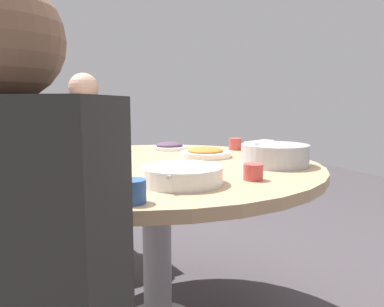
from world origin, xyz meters
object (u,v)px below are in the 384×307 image
at_px(round_dining_table, 156,185).
at_px(rice_bowl, 275,154).
at_px(green_bottle, 113,133).
at_px(diner_left, 86,142).
at_px(diner_right, 17,254).
at_px(dish_shrimp, 67,157).
at_px(dish_eggplant, 169,146).
at_px(tea_cup_near, 235,144).
at_px(tea_cup_side, 253,172).
at_px(dish_stirfry, 29,170).
at_px(dish_tofu_braise, 205,153).
at_px(tea_cup_far, 132,191).
at_px(soup_bowl, 182,175).
at_px(stool_for_diner_left, 89,222).

height_order(round_dining_table, rice_bowl, rice_bowl).
height_order(green_bottle, diner_left, diner_left).
distance_m(round_dining_table, diner_right, 0.97).
height_order(dish_shrimp, dish_eggplant, dish_shrimp).
bearing_deg(green_bottle, tea_cup_near, 66.45).
height_order(dish_shrimp, tea_cup_side, tea_cup_side).
xyz_separation_m(dish_stirfry, dish_eggplant, (-0.49, 0.71, -0.00)).
bearing_deg(tea_cup_side, rice_bowl, 130.71).
distance_m(round_dining_table, tea_cup_near, 0.61).
distance_m(rice_bowl, tea_cup_side, 0.32).
bearing_deg(dish_eggplant, dish_tofu_braise, 9.11).
height_order(tea_cup_far, diner_right, diner_right).
height_order(soup_bowl, diner_left, diner_left).
bearing_deg(tea_cup_side, soup_bowl, -100.09).
bearing_deg(rice_bowl, green_bottle, -147.07).
xyz_separation_m(dish_shrimp, stool_for_diner_left, (-0.79, 0.19, -0.56)).
height_order(dish_tofu_braise, stool_for_diner_left, dish_tofu_braise).
bearing_deg(stool_for_diner_left, dish_eggplant, 33.61).
bearing_deg(diner_right, dish_tofu_braise, 138.70).
bearing_deg(rice_bowl, diner_right, -59.00).
xyz_separation_m(dish_eggplant, tea_cup_side, (0.88, -0.03, 0.01)).
xyz_separation_m(round_dining_table, dish_stirfry, (0.06, -0.50, 0.12)).
relative_size(dish_stirfry, diner_right, 0.28).
height_order(soup_bowl, dish_shrimp, soup_bowl).
xyz_separation_m(soup_bowl, tea_cup_near, (-0.67, 0.59, 0.01)).
height_order(round_dining_table, diner_right, diner_right).
xyz_separation_m(tea_cup_side, stool_for_diner_left, (-1.44, -0.34, -0.57)).
xyz_separation_m(rice_bowl, dish_eggplant, (-0.67, -0.21, -0.03)).
height_order(dish_stirfry, tea_cup_far, tea_cup_far).
bearing_deg(diner_right, green_bottle, 161.63).
distance_m(dish_eggplant, diner_right, 1.44).
xyz_separation_m(soup_bowl, dish_shrimp, (-0.62, -0.29, -0.01)).
height_order(round_dining_table, dish_stirfry, dish_stirfry).
height_order(soup_bowl, tea_cup_side, soup_bowl).
relative_size(soup_bowl, stool_for_diner_left, 0.58).
xyz_separation_m(soup_bowl, dish_tofu_braise, (-0.50, 0.32, -0.01)).
xyz_separation_m(round_dining_table, dish_eggplant, (-0.42, 0.22, 0.11)).
bearing_deg(soup_bowl, green_bottle, -178.83).
relative_size(soup_bowl, tea_cup_far, 3.53).
distance_m(dish_tofu_braise, tea_cup_far, 0.84).
distance_m(rice_bowl, tea_cup_far, 0.76).
xyz_separation_m(dish_tofu_braise, stool_for_diner_left, (-0.91, -0.43, -0.56)).
xyz_separation_m(round_dining_table, green_bottle, (-0.52, -0.07, 0.19)).
bearing_deg(rice_bowl, dish_tofu_braise, -154.67).
distance_m(green_bottle, tea_cup_side, 1.02).
bearing_deg(dish_eggplant, dish_stirfry, -55.73).
bearing_deg(tea_cup_near, green_bottle, -113.55).
bearing_deg(dish_stirfry, tea_cup_side, 60.11).
height_order(dish_stirfry, green_bottle, green_bottle).
height_order(dish_tofu_braise, green_bottle, green_bottle).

